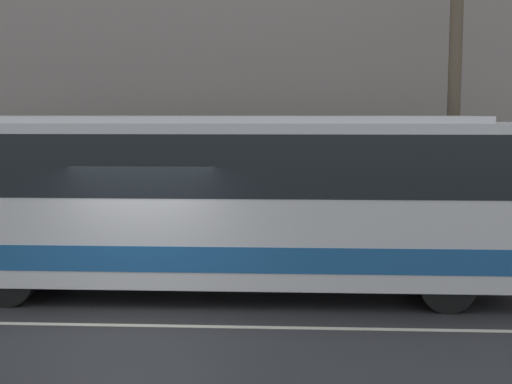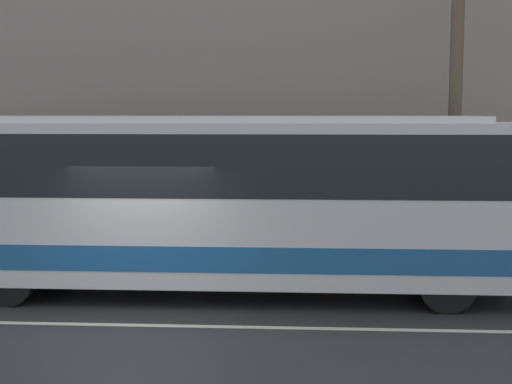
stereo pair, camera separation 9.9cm
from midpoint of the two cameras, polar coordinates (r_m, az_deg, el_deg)
The scene contains 7 objects.
ground_plane at distance 11.83m, azimuth -10.11°, elevation -10.47°, with size 60.00×60.00×0.00m, color #2D2D30.
sidewalk at distance 17.06m, azimuth -5.92°, elevation -4.94°, with size 60.00×3.02×0.15m.
building_facade at distance 18.48m, azimuth -5.31°, elevation 12.71°, with size 60.00×0.35×11.32m.
lane_stripe at distance 11.82m, azimuth -10.11°, elevation -10.45°, with size 54.00×0.14×0.01m.
transit_bus at distance 13.38m, azimuth -4.02°, elevation -0.17°, with size 11.68×2.59×3.34m.
utility_pole_near at distance 16.16m, azimuth 15.45°, elevation 9.10°, with size 0.28×0.28×8.19m.
pedestrian_waiting at distance 15.75m, azimuth 1.58°, elevation -2.74°, with size 0.36×0.36×1.65m.
Camera 1 is at (2.57, -11.02, 3.40)m, focal length 50.00 mm.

